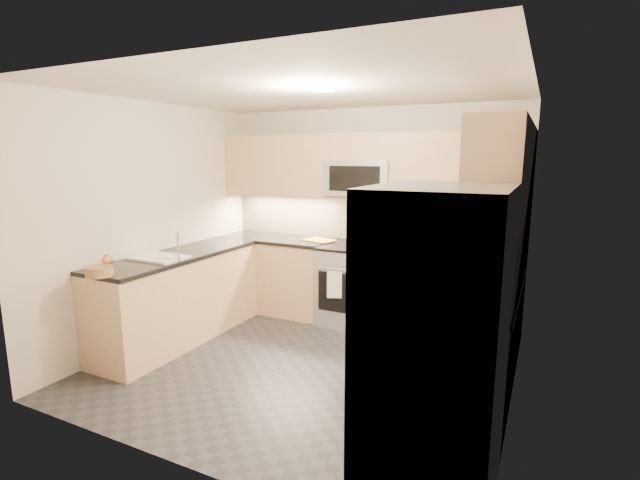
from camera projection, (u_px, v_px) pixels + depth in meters
The scene contains 37 objects.
floor at pixel (304, 366), 4.36m from camera, with size 3.60×3.20×0.00m, color #26262B.
ceiling at pixel (302, 90), 3.91m from camera, with size 3.60×3.20×0.02m, color beige.
wall_back at pixel (366, 215), 5.55m from camera, with size 3.60×0.02×2.50m, color beige.
wall_front at pixel (174, 277), 2.72m from camera, with size 3.60×0.02×2.50m, color beige.
wall_left at pixel (154, 223), 4.92m from camera, with size 0.02×3.20×2.50m, color beige.
wall_right at pixel (521, 254), 3.35m from camera, with size 0.02×3.20×2.50m, color beige.
base_cab_back_left at pixel (276, 275), 5.90m from camera, with size 1.42×0.60×0.90m, color tan.
base_cab_back_right at pixel (450, 298), 4.95m from camera, with size 1.42×0.60×0.90m, color tan.
base_cab_right at pixel (475, 343), 3.76m from camera, with size 0.60×1.70×0.90m, color tan.
base_cab_peninsula at pixel (179, 299), 4.93m from camera, with size 0.60×2.00×0.90m, color tan.
countertop_back_left at pixel (276, 239), 5.82m from camera, with size 1.42×0.63×0.04m, color black.
countertop_back_right at pixel (453, 255), 4.87m from camera, with size 1.42×0.63×0.04m, color black.
countertop_right at pixel (478, 288), 3.67m from camera, with size 0.63×1.70×0.04m, color black.
countertop_peninsula at pixel (177, 256), 4.85m from camera, with size 0.63×2.00×0.04m, color black.
upper_cab_back at pixel (362, 167), 5.29m from camera, with size 3.60×0.35×0.75m, color tan.
upper_cab_right at pixel (505, 172), 3.57m from camera, with size 0.35×1.95×0.75m, color tan.
backsplash_back at pixel (366, 220), 5.55m from camera, with size 3.60×0.01×0.51m, color tan.
backsplash_right at pixel (523, 250), 3.76m from camera, with size 0.01×2.30×0.51m, color tan.
gas_range at pixel (355, 286), 5.40m from camera, with size 0.76×0.65×0.91m, color #9FA2A7.
range_cooktop at pixel (356, 247), 5.32m from camera, with size 0.76×0.65×0.03m, color black.
oven_door_glass at pixel (344, 294), 5.11m from camera, with size 0.62×0.02×0.45m, color black.
oven_handle at pixel (343, 270), 5.05m from camera, with size 0.02×0.02×0.60m, color #B2B5BA.
microwave at pixel (361, 178), 5.29m from camera, with size 0.76×0.40×0.40m, color #A3A6AB.
microwave_door at pixel (354, 179), 5.11m from camera, with size 0.60×0.01×0.28m, color black.
refrigerator at pixel (435, 349), 2.55m from camera, with size 0.70×0.90×1.80m, color gray.
fridge_handle_left at pixel (361, 341), 2.55m from camera, with size 0.02×0.02×1.20m, color #B2B5BA.
fridge_handle_right at pixel (382, 320), 2.86m from camera, with size 0.02×0.02×1.20m, color #B2B5BA.
sink_basin at pixel (159, 264), 4.63m from camera, with size 0.52×0.38×0.16m, color white.
faucet at pixel (178, 247), 4.49m from camera, with size 0.03×0.03×0.28m, color silver.
utensil_bowl at pixel (501, 251), 4.56m from camera, with size 0.29×0.29×0.16m, color #6ABD51.
cutting_board at pixel (319, 240), 5.59m from camera, with size 0.37×0.26×0.01m, color orange.
fruit_basket at pixel (99, 271), 3.94m from camera, with size 0.23×0.23×0.08m, color olive.
fruit_apple at pixel (107, 258), 4.11m from camera, with size 0.07×0.07×0.07m, color #A31213.
fruit_pear at pixel (111, 259), 4.08m from camera, with size 0.07×0.07×0.07m, color #54A245.
dish_towel_check at pixel (334, 285), 5.10m from camera, with size 0.16×0.01×0.31m, color silver.
dish_towel_blue at pixel (359, 288), 4.98m from camera, with size 0.16×0.01×0.31m, color #38449B.
fruit_orange at pixel (106, 260), 4.04m from camera, with size 0.07×0.07×0.07m, color orange.
Camera 1 is at (1.94, -3.59, 1.95)m, focal length 26.00 mm.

